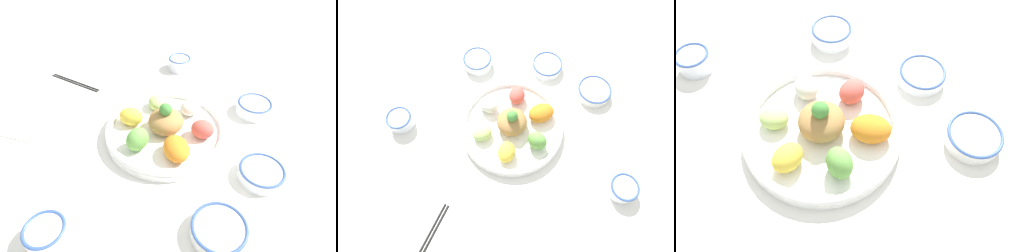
% 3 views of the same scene
% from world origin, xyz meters
% --- Properties ---
extents(ground_plane, '(2.40, 2.40, 0.00)m').
position_xyz_m(ground_plane, '(0.00, 0.00, 0.00)').
color(ground_plane, white).
extents(salad_platter, '(0.33, 0.33, 0.11)m').
position_xyz_m(salad_platter, '(-0.03, -0.01, 0.03)').
color(salad_platter, white).
rests_on(salad_platter, ground_plane).
extents(sauce_bowl_red, '(0.11, 0.11, 0.03)m').
position_xyz_m(sauce_bowl_red, '(-0.25, 0.15, 0.02)').
color(sauce_bowl_red, white).
rests_on(sauce_bowl_red, ground_plane).
extents(sauce_bowl_dark, '(0.10, 0.10, 0.04)m').
position_xyz_m(sauce_bowl_dark, '(-0.30, -0.10, 0.02)').
color(sauce_bowl_dark, white).
rests_on(sauce_bowl_dark, ground_plane).
extents(rice_bowl_plain, '(0.11, 0.11, 0.03)m').
position_xyz_m(rice_bowl_plain, '(-0.13, 0.29, 0.02)').
color(rice_bowl_plain, white).
rests_on(rice_bowl_plain, ground_plane).
extents(sauce_bowl_far, '(0.08, 0.08, 0.05)m').
position_xyz_m(sauce_bowl_far, '(-0.09, -0.37, 0.03)').
color(sauce_bowl_far, white).
rests_on(sauce_bowl_far, ground_plane).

